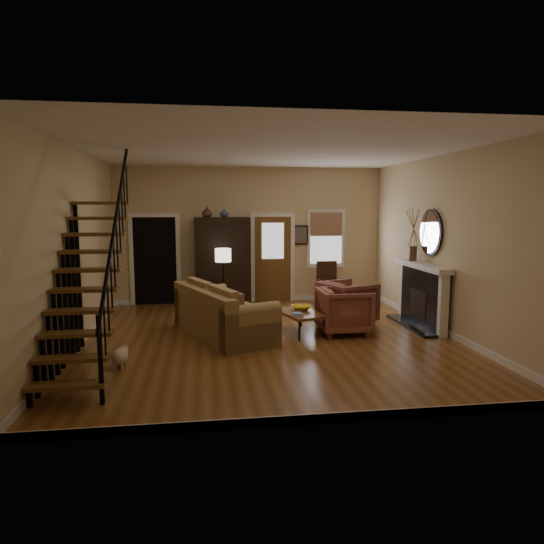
{
  "coord_description": "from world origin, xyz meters",
  "views": [
    {
      "loc": [
        -1.14,
        -8.35,
        2.33
      ],
      "look_at": [
        0.1,
        0.4,
        1.15
      ],
      "focal_mm": 32.0,
      "sensor_mm": 36.0,
      "label": 1
    }
  ],
  "objects": [
    {
      "name": "side_chair",
      "position": [
        1.85,
        2.95,
        0.51
      ],
      "size": [
        0.54,
        0.54,
        1.02
      ],
      "primitive_type": null,
      "color": "#331F10",
      "rests_on": "ground"
    },
    {
      "name": "books",
      "position": [
        0.49,
        -0.01,
        0.43
      ],
      "size": [
        0.2,
        0.27,
        0.05
      ],
      "primitive_type": null,
      "color": "beige",
      "rests_on": "coffee_table"
    },
    {
      "name": "vase_b",
      "position": [
        -0.65,
        3.05,
        2.21
      ],
      "size": [
        0.2,
        0.2,
        0.21
      ],
      "primitive_type": "imported",
      "color": "#334C60",
      "rests_on": "armoire"
    },
    {
      "name": "vase_a",
      "position": [
        -1.05,
        3.05,
        2.22
      ],
      "size": [
        0.24,
        0.24,
        0.25
      ],
      "primitive_type": "imported",
      "color": "#4C2619",
      "rests_on": "armoire"
    },
    {
      "name": "staircase",
      "position": [
        -2.78,
        -1.3,
        1.6
      ],
      "size": [
        0.94,
        2.8,
        3.2
      ],
      "primitive_type": null,
      "color": "brown",
      "rests_on": "ground"
    },
    {
      "name": "sofa",
      "position": [
        -0.8,
        0.31,
        0.44
      ],
      "size": [
        1.86,
        2.6,
        0.89
      ],
      "primitive_type": null,
      "rotation": [
        0.0,
        0.0,
        0.39
      ],
      "color": "#9B7A46",
      "rests_on": "ground"
    },
    {
      "name": "armchair_left",
      "position": [
        1.43,
        0.2,
        0.42
      ],
      "size": [
        0.93,
        0.91,
        0.85
      ],
      "primitive_type": "imported",
      "rotation": [
        0.0,
        0.0,
        1.57
      ],
      "color": "maroon",
      "rests_on": "ground"
    },
    {
      "name": "room",
      "position": [
        -0.41,
        1.76,
        1.51
      ],
      "size": [
        7.0,
        7.33,
        3.3
      ],
      "color": "brown",
      "rests_on": "ground"
    },
    {
      "name": "armchair_right",
      "position": [
        1.71,
        0.91,
        0.43
      ],
      "size": [
        1.24,
        1.23,
        0.87
      ],
      "primitive_type": "imported",
      "rotation": [
        0.0,
        0.0,
        1.97
      ],
      "color": "maroon",
      "rests_on": "ground"
    },
    {
      "name": "floor_lamp",
      "position": [
        -0.74,
        1.87,
        0.74
      ],
      "size": [
        0.42,
        0.42,
        1.47
      ],
      "primitive_type": null,
      "rotation": [
        0.0,
        0.0,
        0.29
      ],
      "color": "black",
      "rests_on": "ground"
    },
    {
      "name": "dog",
      "position": [
        -2.38,
        -1.26,
        0.15
      ],
      "size": [
        0.28,
        0.43,
        0.29
      ],
      "primitive_type": null,
      "rotation": [
        0.0,
        0.0,
        -0.12
      ],
      "color": "beige",
      "rests_on": "ground"
    },
    {
      "name": "coffee_table",
      "position": [
        0.61,
        0.29,
        0.2
      ],
      "size": [
        0.88,
        1.19,
        0.41
      ],
      "primitive_type": null,
      "rotation": [
        0.0,
        0.0,
        0.27
      ],
      "color": "brown",
      "rests_on": "ground"
    },
    {
      "name": "fireplace",
      "position": [
        3.13,
        0.5,
        0.74
      ],
      "size": [
        0.33,
        1.95,
        2.3
      ],
      "color": "black",
      "rests_on": "ground"
    },
    {
      "name": "armoire",
      "position": [
        -0.7,
        3.15,
        1.05
      ],
      "size": [
        1.3,
        0.6,
        2.1
      ],
      "primitive_type": null,
      "color": "black",
      "rests_on": "ground"
    },
    {
      "name": "bowl",
      "position": [
        0.66,
        0.44,
        0.45
      ],
      "size": [
        0.36,
        0.36,
        0.09
      ],
      "primitive_type": "imported",
      "color": "yellow",
      "rests_on": "coffee_table"
    }
  ]
}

